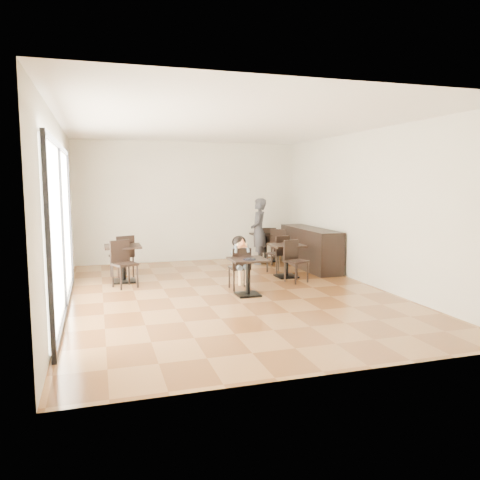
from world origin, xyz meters
name	(u,v)px	position (x,y,z in m)	size (l,w,h in m)	color
floor	(230,294)	(0.00, 0.00, 0.00)	(6.00, 8.00, 0.01)	brown
ceiling	(229,124)	(0.00, 0.00, 3.20)	(6.00, 8.00, 0.01)	white
wall_back	(189,202)	(0.00, 4.00, 1.60)	(6.00, 0.01, 3.20)	beige
wall_front	(330,233)	(0.00, -4.00, 1.60)	(6.00, 0.01, 3.20)	beige
wall_left	(60,214)	(-3.00, 0.00, 1.60)	(0.01, 8.00, 3.20)	beige
wall_right	(368,208)	(3.00, 0.00, 1.60)	(0.01, 8.00, 3.20)	beige
storefront_window	(60,228)	(-2.97, -0.50, 1.40)	(0.04, 4.50, 2.60)	white
child_table	(248,277)	(0.29, -0.24, 0.35)	(0.67, 0.67, 0.71)	black
child_chair	(239,268)	(0.29, 0.31, 0.43)	(0.38, 0.38, 0.85)	black
child	(239,263)	(0.29, 0.31, 0.53)	(0.38, 0.53, 1.07)	slate
plate	(249,259)	(0.29, -0.34, 0.71)	(0.24, 0.24, 0.01)	black
pizza_slice	(242,245)	(0.29, 0.12, 0.93)	(0.25, 0.19, 0.06)	#DFB46F
adult_patron	(259,231)	(1.64, 3.00, 0.86)	(0.63, 0.41, 1.72)	#38383D
cafe_table_mid	(286,261)	(1.65, 1.14, 0.37)	(0.71, 0.71, 0.75)	black
cafe_table_left	(123,264)	(-1.89, 1.69, 0.40)	(0.75, 0.75, 0.79)	black
cafe_table_back	(266,247)	(1.95, 3.30, 0.37)	(0.71, 0.71, 0.75)	black
chair_mid_a	(277,254)	(1.65, 1.69, 0.45)	(0.40, 0.40, 0.90)	black
chair_mid_b	(296,261)	(1.65, 0.59, 0.45)	(0.40, 0.40, 0.90)	black
chair_left_a	(122,256)	(-1.89, 2.24, 0.48)	(0.43, 0.43, 0.96)	black
chair_left_b	(125,264)	(-1.89, 1.14, 0.48)	(0.43, 0.43, 0.96)	black
chair_back_a	(268,243)	(2.10, 3.50, 0.45)	(0.41, 0.41, 0.90)	black
chair_back_b	(278,247)	(2.10, 2.75, 0.45)	(0.41, 0.41, 0.90)	black
service_counter	(310,248)	(2.65, 2.00, 0.50)	(0.60, 2.40, 1.00)	black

